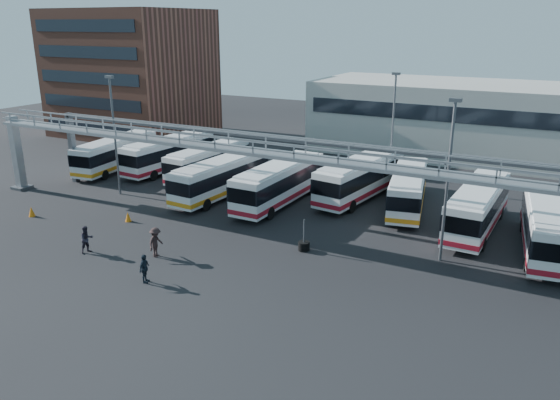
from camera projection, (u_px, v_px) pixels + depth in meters
The scene contains 22 objects.
ground at pixel (220, 264), 34.11m from camera, with size 140.00×140.00×0.00m, color black.
gantry at pixel (266, 158), 37.33m from camera, with size 51.40×5.15×7.10m.
apartment_building at pixel (132, 73), 72.01m from camera, with size 18.00×15.00×16.00m, color brown.
warehouse at pixel (507, 122), 59.36m from camera, with size 42.00×14.00×8.00m, color #9E9E99.
light_pole_left at pixel (114, 129), 46.21m from camera, with size 0.70×0.35×10.21m.
light_pole_mid at pixel (448, 173), 32.83m from camera, with size 0.70×0.35×10.21m.
light_pole_back at pixel (393, 123), 48.99m from camera, with size 0.70×0.35×10.21m.
bus_0 at pixel (116, 153), 55.12m from camera, with size 3.81×11.07×3.29m.
bus_1 at pixel (169, 153), 54.89m from camera, with size 3.37×11.29×3.38m.
bus_2 at pixel (209, 161), 52.21m from camera, with size 2.92×10.48×3.15m.
bus_3 at pixel (221, 177), 46.52m from camera, with size 3.23×11.03×3.31m.
bus_4 at pixel (279, 182), 44.68m from camera, with size 2.83×11.43×3.46m.
bus_5 at pixel (361, 177), 46.15m from camera, with size 4.21×11.80×3.51m.
bus_6 at pixel (408, 188), 43.50m from camera, with size 4.53×10.87×3.22m.
bus_7 at pixel (478, 206), 38.91m from camera, with size 2.95×11.19×3.38m.
bus_8 at pixel (547, 226), 35.25m from camera, with size 3.89×11.24×3.35m.
pedestrian_b at pixel (87, 239), 35.50m from camera, with size 0.89×0.69×1.83m, color black.
pedestrian_c at pixel (156, 242), 34.84m from camera, with size 1.27×0.73×1.97m, color #2C1E1D.
pedestrian_d at pixel (144, 269), 31.37m from camera, with size 1.02×0.43×1.75m, color #1A2530.
cone_left at pixel (32, 212), 42.31m from camera, with size 0.49×0.49×0.78m, color orange.
cone_right at pixel (128, 217), 41.23m from camera, with size 0.47×0.47×0.74m, color orange.
tire_stack at pixel (304, 245), 35.99m from camera, with size 0.76×0.76×2.18m.
Camera 1 is at (17.99, -25.76, 14.37)m, focal length 35.00 mm.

